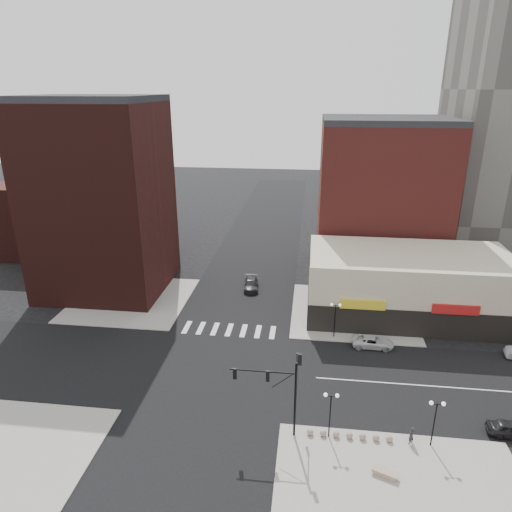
{
  "coord_description": "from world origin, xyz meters",
  "views": [
    {
      "loc": [
        8.75,
        -38.09,
        26.77
      ],
      "look_at": [
        3.59,
        3.94,
        11.0
      ],
      "focal_mm": 32.0,
      "sensor_mm": 36.0,
      "label": 1
    }
  ],
  "objects_px": {
    "dark_sedan_north": "(251,284)",
    "stone_bench": "(385,473)",
    "street_lamp_se_a": "(331,404)",
    "pedestrian": "(411,435)",
    "street_lamp_se_b": "(436,412)",
    "traffic_signal": "(284,381)",
    "white_suv": "(373,342)",
    "dark_sedan_east": "(512,429)",
    "street_lamp_ne": "(335,311)"
  },
  "relations": [
    {
      "from": "dark_sedan_north",
      "to": "traffic_signal",
      "type": "bearing_deg",
      "value": -83.6
    },
    {
      "from": "traffic_signal",
      "to": "white_suv",
      "type": "relative_size",
      "value": 1.74
    },
    {
      "from": "street_lamp_se_b",
      "to": "dark_sedan_north",
      "type": "xyz_separation_m",
      "value": [
        -18.09,
        28.04,
        -2.6
      ]
    },
    {
      "from": "white_suv",
      "to": "dark_sedan_east",
      "type": "bearing_deg",
      "value": -141.39
    },
    {
      "from": "white_suv",
      "to": "stone_bench",
      "type": "relative_size",
      "value": 2.29
    },
    {
      "from": "pedestrian",
      "to": "traffic_signal",
      "type": "bearing_deg",
      "value": -45.05
    },
    {
      "from": "traffic_signal",
      "to": "white_suv",
      "type": "xyz_separation_m",
      "value": [
        8.89,
        14.33,
        -4.34
      ]
    },
    {
      "from": "street_lamp_ne",
      "to": "stone_bench",
      "type": "relative_size",
      "value": 2.13
    },
    {
      "from": "street_lamp_se_b",
      "to": "dark_sedan_east",
      "type": "relative_size",
      "value": 1.08
    },
    {
      "from": "street_lamp_se_b",
      "to": "street_lamp_ne",
      "type": "relative_size",
      "value": 1.0
    },
    {
      "from": "dark_sedan_east",
      "to": "stone_bench",
      "type": "bearing_deg",
      "value": 122.47
    },
    {
      "from": "dark_sedan_north",
      "to": "dark_sedan_east",
      "type": "bearing_deg",
      "value": -52.71
    },
    {
      "from": "street_lamp_ne",
      "to": "dark_sedan_east",
      "type": "bearing_deg",
      "value": -45.45
    },
    {
      "from": "traffic_signal",
      "to": "stone_bench",
      "type": "bearing_deg",
      "value": -25.96
    },
    {
      "from": "street_lamp_se_a",
      "to": "dark_sedan_north",
      "type": "relative_size",
      "value": 0.87
    },
    {
      "from": "street_lamp_ne",
      "to": "pedestrian",
      "type": "bearing_deg",
      "value": -71.25
    },
    {
      "from": "white_suv",
      "to": "stone_bench",
      "type": "xyz_separation_m",
      "value": [
        -1.19,
        -18.08,
        -0.27
      ]
    },
    {
      "from": "street_lamp_ne",
      "to": "street_lamp_se_b",
      "type": "bearing_deg",
      "value": -66.37
    },
    {
      "from": "street_lamp_se_a",
      "to": "street_lamp_se_b",
      "type": "xyz_separation_m",
      "value": [
        8.0,
        0.0,
        0.0
      ]
    },
    {
      "from": "dark_sedan_north",
      "to": "street_lamp_se_b",
      "type": "bearing_deg",
      "value": -63.57
    },
    {
      "from": "street_lamp_se_a",
      "to": "street_lamp_se_b",
      "type": "height_order",
      "value": "same"
    },
    {
      "from": "street_lamp_se_b",
      "to": "dark_sedan_east",
      "type": "bearing_deg",
      "value": 16.44
    },
    {
      "from": "street_lamp_se_b",
      "to": "street_lamp_ne",
      "type": "height_order",
      "value": "same"
    },
    {
      "from": "street_lamp_se_a",
      "to": "dark_sedan_north",
      "type": "distance_m",
      "value": 29.91
    },
    {
      "from": "street_lamp_se_a",
      "to": "pedestrian",
      "type": "distance_m",
      "value": 6.87
    },
    {
      "from": "street_lamp_se_a",
      "to": "pedestrian",
      "type": "height_order",
      "value": "street_lamp_se_a"
    },
    {
      "from": "traffic_signal",
      "to": "dark_sedan_east",
      "type": "distance_m",
      "value": 19.13
    },
    {
      "from": "traffic_signal",
      "to": "street_lamp_se_a",
      "type": "distance_m",
      "value": 4.12
    },
    {
      "from": "pedestrian",
      "to": "street_lamp_ne",
      "type": "bearing_deg",
      "value": -115.35
    },
    {
      "from": "street_lamp_se_b",
      "to": "dark_sedan_east",
      "type": "height_order",
      "value": "street_lamp_se_b"
    },
    {
      "from": "dark_sedan_east",
      "to": "dark_sedan_north",
      "type": "xyz_separation_m",
      "value": [
        -24.87,
        26.04,
        0.04
      ]
    },
    {
      "from": "street_lamp_ne",
      "to": "pedestrian",
      "type": "height_order",
      "value": "street_lamp_ne"
    },
    {
      "from": "traffic_signal",
      "to": "white_suv",
      "type": "distance_m",
      "value": 17.42
    },
    {
      "from": "white_suv",
      "to": "street_lamp_se_a",
      "type": "bearing_deg",
      "value": 161.46
    },
    {
      "from": "street_lamp_se_b",
      "to": "pedestrian",
      "type": "relative_size",
      "value": 2.73
    },
    {
      "from": "dark_sedan_north",
      "to": "street_lamp_ne",
      "type": "bearing_deg",
      "value": -53.75
    },
    {
      "from": "dark_sedan_east",
      "to": "street_lamp_se_a",
      "type": "bearing_deg",
      "value": 102.95
    },
    {
      "from": "dark_sedan_north",
      "to": "pedestrian",
      "type": "distance_m",
      "value": 32.55
    },
    {
      "from": "stone_bench",
      "to": "street_lamp_se_a",
      "type": "bearing_deg",
      "value": 159.16
    },
    {
      "from": "dark_sedan_north",
      "to": "stone_bench",
      "type": "xyz_separation_m",
      "value": [
        14.03,
        -31.62,
        -0.34
      ]
    },
    {
      "from": "traffic_signal",
      "to": "pedestrian",
      "type": "bearing_deg",
      "value": -0.95
    },
    {
      "from": "stone_bench",
      "to": "dark_sedan_east",
      "type": "bearing_deg",
      "value": 48.69
    },
    {
      "from": "street_lamp_se_b",
      "to": "street_lamp_se_a",
      "type": "bearing_deg",
      "value": 180.0
    },
    {
      "from": "street_lamp_se_a",
      "to": "pedestrian",
      "type": "relative_size",
      "value": 2.73
    },
    {
      "from": "traffic_signal",
      "to": "dark_sedan_east",
      "type": "height_order",
      "value": "traffic_signal"
    },
    {
      "from": "street_lamp_se_a",
      "to": "street_lamp_se_b",
      "type": "relative_size",
      "value": 1.0
    },
    {
      "from": "street_lamp_se_b",
      "to": "white_suv",
      "type": "xyz_separation_m",
      "value": [
        -2.87,
        14.5,
        -2.67
      ]
    },
    {
      "from": "dark_sedan_north",
      "to": "pedestrian",
      "type": "bearing_deg",
      "value": -65.89
    },
    {
      "from": "street_lamp_ne",
      "to": "stone_bench",
      "type": "distance_m",
      "value": 20.02
    },
    {
      "from": "traffic_signal",
      "to": "dark_sedan_east",
      "type": "xyz_separation_m",
      "value": [
        18.54,
        1.83,
        -4.31
      ]
    }
  ]
}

